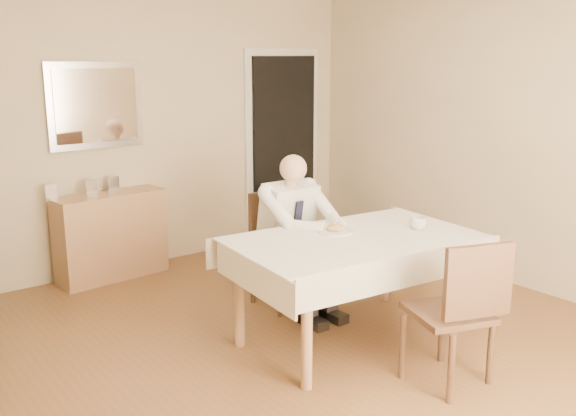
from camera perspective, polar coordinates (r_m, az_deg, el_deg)
room at (r=4.11m, az=2.97°, el=3.85°), size 5.00×5.02×2.60m
doorway at (r=7.01m, az=-0.44°, el=5.38°), size 0.96×0.07×2.10m
mirror at (r=5.96m, az=-16.72°, el=8.71°), size 0.86×0.04×0.76m
dining_table at (r=4.51m, az=5.86°, el=-3.60°), size 1.81×1.18×0.75m
chair_far at (r=5.20m, az=-0.86°, el=-2.93°), size 0.48×0.48×0.92m
chair_near at (r=4.00m, az=15.07°, el=-8.38°), size 0.56×0.57×0.93m
seated_man at (r=4.93m, az=1.15°, el=-1.76°), size 0.48×0.72×1.24m
plate at (r=4.59m, az=4.23°, el=-2.05°), size 0.26×0.26×0.02m
food at (r=4.58m, az=4.24°, el=-1.79°), size 0.14×0.14×0.06m
knife at (r=4.57m, az=5.11°, el=-1.92°), size 0.01×0.13×0.01m
fork at (r=4.51m, az=4.36°, el=-2.09°), size 0.01×0.13×0.01m
coffee_mug at (r=4.73m, az=11.52°, el=-1.35°), size 0.15×0.15×0.09m
sideboard at (r=6.02m, az=-15.46°, el=-2.40°), size 1.00×0.42×0.78m
photo_frame_left at (r=5.78m, az=-20.31°, el=1.32°), size 0.10×0.02×0.14m
photo_frame_center at (r=5.87m, az=-17.05°, el=1.74°), size 0.10×0.02×0.14m
photo_frame_right at (r=5.99m, az=-15.24°, el=2.08°), size 0.10×0.02×0.14m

